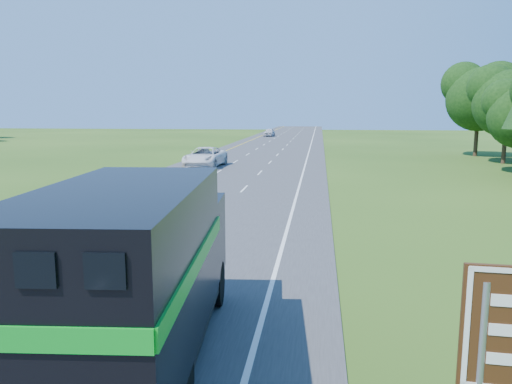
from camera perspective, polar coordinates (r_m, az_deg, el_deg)
road at (r=45.95m, az=-1.38°, el=2.68°), size 15.00×260.00×0.04m
lane_markings at (r=45.95m, az=-1.38°, el=2.71°), size 11.15×260.00×0.01m
horse_truck at (r=10.24m, az=-13.70°, el=-8.90°), size 3.44×8.97×3.89m
white_suv at (r=47.62m, az=-5.83°, el=4.00°), size 3.39×6.77×1.84m
far_car at (r=104.85m, az=1.52°, el=6.83°), size 2.28×4.96×1.65m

